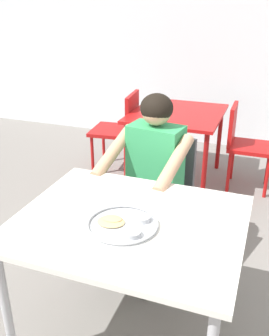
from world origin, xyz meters
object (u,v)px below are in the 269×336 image
diner_foreground (149,170)px  chair_red_right (244,141)px  chair_red_left (121,126)px  table_background_red (177,120)px  thali_tray (123,224)px  chair_foreground (162,187)px  table_foreground (129,233)px

diner_foreground → chair_red_right: size_ratio=1.46×
chair_red_left → diner_foreground: bearing=-61.0°
table_background_red → thali_tray: bearing=-82.2°
chair_red_right → chair_foreground: bearing=-110.5°
table_foreground → chair_red_right: 2.12m
chair_red_right → thali_tray: bearing=-99.5°
diner_foreground → chair_red_left: bearing=119.0°
table_foreground → chair_foreground: 0.90m
thali_tray → chair_foreground: chair_foreground is taller
chair_foreground → thali_tray: bearing=-84.6°
table_foreground → chair_foreground: size_ratio=1.28×
chair_red_left → thali_tray: bearing=-67.4°
chair_foreground → diner_foreground: 0.32m
thali_tray → table_background_red: size_ratio=0.35×
table_background_red → chair_red_left: chair_red_left is taller
thali_tray → chair_red_right: (0.36, 2.14, -0.29)m
table_background_red → chair_red_right: (0.64, 0.05, -0.15)m
chair_foreground → chair_red_right: 1.28m
table_foreground → chair_red_left: size_ratio=1.26×
diner_foreground → chair_red_left: diner_foreground is taller
chair_foreground → table_background_red: bearing=99.7°
chair_foreground → chair_red_right: chair_foreground is taller
chair_red_right → diner_foreground: bearing=-108.4°
diner_foreground → table_background_red: bearing=97.1°
table_foreground → chair_red_right: (0.35, 2.08, -0.20)m
diner_foreground → table_background_red: 1.39m
table_foreground → chair_red_left: bearing=113.4°
chair_foreground → diner_foreground: size_ratio=0.71×
table_foreground → table_background_red: 2.05m
table_foreground → chair_red_left: 2.20m
table_foreground → diner_foreground: (-0.12, 0.66, 0.03)m
thali_tray → chair_red_left: 2.27m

